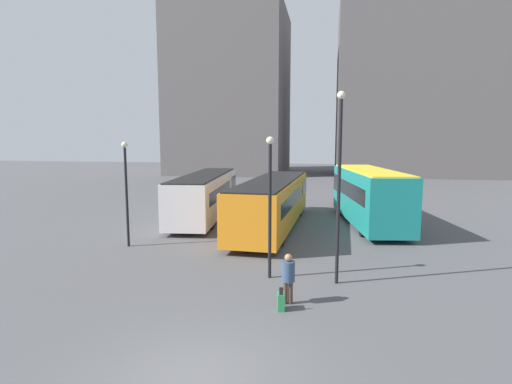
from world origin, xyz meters
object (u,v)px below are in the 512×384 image
object	(u,v)px
bus_2	(368,195)
lamp_post_0	(339,175)
lamp_post_1	(270,195)
bus_0	(206,193)
bus_1	(273,201)
suitcase	(281,301)
lamp_post_2	(126,184)
traveler	(288,274)

from	to	relation	value
bus_2	lamp_post_0	size ratio (longest dim) A/B	1.53
lamp_post_1	bus_0	bearing A→B (deg)	117.93
bus_1	lamp_post_0	world-z (taller)	lamp_post_0
bus_1	lamp_post_0	xyz separation A→B (m)	(3.44, -8.71, 2.28)
bus_2	suitcase	bearing A→B (deg)	155.33
bus_0	lamp_post_0	xyz separation A→B (m)	(8.22, -11.16, 2.28)
bus_0	suitcase	xyz separation A→B (m)	(6.56, -13.72, -1.28)
bus_2	lamp_post_2	world-z (taller)	lamp_post_2
lamp_post_0	lamp_post_2	size ratio (longest dim) A/B	1.34
bus_2	lamp_post_1	distance (m)	11.34
traveler	lamp_post_1	world-z (taller)	lamp_post_1
bus_1	lamp_post_2	world-z (taller)	lamp_post_2
bus_2	lamp_post_2	xyz separation A→B (m)	(-11.64, -7.21, 1.16)
lamp_post_0	lamp_post_1	bearing A→B (deg)	176.28
suitcase	lamp_post_0	world-z (taller)	lamp_post_0
bus_1	lamp_post_1	world-z (taller)	lamp_post_1
lamp_post_1	lamp_post_2	distance (m)	7.87
traveler	lamp_post_1	xyz separation A→B (m)	(-0.89, 2.23, 2.11)
traveler	lamp_post_2	world-z (taller)	lamp_post_2
bus_1	bus_2	xyz separation A→B (m)	(5.48, 1.81, 0.24)
suitcase	bus_0	bearing A→B (deg)	15.01
bus_0	lamp_post_1	distance (m)	12.54
traveler	lamp_post_0	distance (m)	3.86
bus_1	bus_0	bearing A→B (deg)	65.40
traveler	suitcase	size ratio (longest dim) A/B	2.13
traveler	bus_2	bearing A→B (deg)	-26.22
traveler	lamp_post_2	size ratio (longest dim) A/B	0.32
bus_1	lamp_post_2	distance (m)	8.32
bus_2	traveler	world-z (taller)	bus_2
traveler	suitcase	distance (m)	0.85
lamp_post_2	bus_2	bearing A→B (deg)	31.79
lamp_post_0	lamp_post_2	world-z (taller)	lamp_post_0
bus_1	bus_2	distance (m)	5.77
lamp_post_0	lamp_post_2	bearing A→B (deg)	160.99
bus_0	suitcase	distance (m)	15.27
traveler	lamp_post_1	size ratio (longest dim) A/B	0.31
bus_1	lamp_post_1	size ratio (longest dim) A/B	2.46
bus_1	traveler	world-z (taller)	bus_1
bus_1	lamp_post_0	distance (m)	9.64
bus_0	suitcase	world-z (taller)	bus_0
bus_0	lamp_post_2	bearing A→B (deg)	164.28
bus_0	lamp_post_2	xyz separation A→B (m)	(-1.38, -7.85, 1.41)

